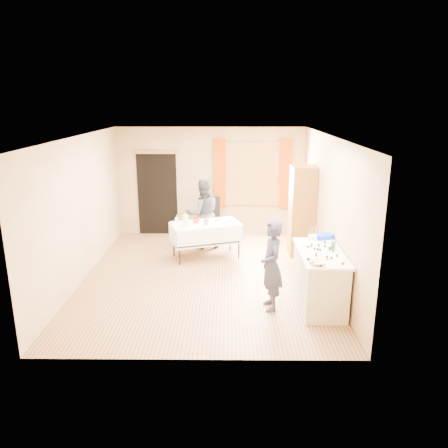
{
  "coord_description": "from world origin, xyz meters",
  "views": [
    {
      "loc": [
        0.43,
        -7.65,
        3.22
      ],
      "look_at": [
        0.35,
        0.0,
        1.03
      ],
      "focal_mm": 35.0,
      "sensor_mm": 36.0,
      "label": 1
    }
  ],
  "objects_px": {
    "party_table": "(206,237)",
    "chair": "(211,229)",
    "cabinet": "(302,211)",
    "woman": "(203,214)",
    "girl": "(272,266)",
    "counter": "(319,279)"
  },
  "relations": [
    {
      "from": "party_table",
      "to": "girl",
      "type": "xyz_separation_m",
      "value": [
        1.14,
        -2.34,
        0.28
      ]
    },
    {
      "from": "chair",
      "to": "girl",
      "type": "distance_m",
      "value": 3.57
    },
    {
      "from": "cabinet",
      "to": "chair",
      "type": "height_order",
      "value": "cabinet"
    },
    {
      "from": "cabinet",
      "to": "party_table",
      "type": "distance_m",
      "value": 2.11
    },
    {
      "from": "party_table",
      "to": "chair",
      "type": "xyz_separation_m",
      "value": [
        0.06,
        1.03,
        -0.13
      ]
    },
    {
      "from": "girl",
      "to": "counter",
      "type": "bearing_deg",
      "value": 91.66
    },
    {
      "from": "girl",
      "to": "woman",
      "type": "height_order",
      "value": "woman"
    },
    {
      "from": "girl",
      "to": "woman",
      "type": "bearing_deg",
      "value": -165.67
    },
    {
      "from": "cabinet",
      "to": "girl",
      "type": "relative_size",
      "value": 1.31
    },
    {
      "from": "girl",
      "to": "woman",
      "type": "distance_m",
      "value": 3.24
    },
    {
      "from": "chair",
      "to": "cabinet",
      "type": "bearing_deg",
      "value": -25.39
    },
    {
      "from": "cabinet",
      "to": "girl",
      "type": "distance_m",
      "value": 2.77
    },
    {
      "from": "counter",
      "to": "party_table",
      "type": "relative_size",
      "value": 0.92
    },
    {
      "from": "cabinet",
      "to": "woman",
      "type": "distance_m",
      "value": 2.16
    },
    {
      "from": "cabinet",
      "to": "counter",
      "type": "distance_m",
      "value": 2.53
    },
    {
      "from": "counter",
      "to": "chair",
      "type": "xyz_separation_m",
      "value": [
        -1.87,
        3.24,
        -0.14
      ]
    },
    {
      "from": "party_table",
      "to": "woman",
      "type": "relative_size",
      "value": 1.02
    },
    {
      "from": "counter",
      "to": "chair",
      "type": "relative_size",
      "value": 1.37
    },
    {
      "from": "cabinet",
      "to": "woman",
      "type": "relative_size",
      "value": 1.22
    },
    {
      "from": "counter",
      "to": "chair",
      "type": "bearing_deg",
      "value": 119.96
    },
    {
      "from": "party_table",
      "to": "woman",
      "type": "distance_m",
      "value": 0.73
    },
    {
      "from": "chair",
      "to": "party_table",
      "type": "bearing_deg",
      "value": -97.91
    }
  ]
}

